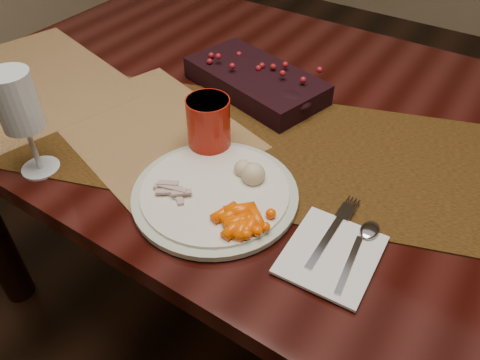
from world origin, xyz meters
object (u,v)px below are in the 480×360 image
Objects in this scene: dining_table at (307,242)px; turkey_shreds at (172,191)px; centerpiece at (255,77)px; baby_carrots at (234,221)px; wine_glass at (25,125)px; dinner_plate at (215,193)px; red_cup at (209,126)px; napkin at (331,254)px; mashed_potatoes at (249,170)px; placemat_main at (150,129)px.

turkey_shreds is (-0.12, -0.36, 0.40)m from dining_table.
turkey_shreds is at bearing -108.07° from dining_table.
centerpiece is 3.35× the size of baby_carrots.
centerpiece is at bearing 68.24° from wine_glass.
red_cup is at bearing 130.29° from dinner_plate.
centerpiece is at bearing 117.91° from baby_carrots.
red_cup is (-0.16, 0.15, 0.03)m from baby_carrots.
dining_table is at bearing -10.97° from centerpiece.
mashed_potatoes is at bearing 157.97° from napkin.
placemat_main is 0.48m from napkin.
wine_glass reaches higher than centerpiece.
red_cup reaches higher than dinner_plate.
napkin reaches higher than placemat_main.
placemat_main is 0.25m from wine_glass.
dinner_plate is at bearing 174.84° from napkin.
dinner_plate reaches higher than placemat_main.
dining_table is at bearing 47.97° from wine_glass.
baby_carrots is 0.16m from napkin.
baby_carrots is 1.36× the size of mashed_potatoes.
wine_glass is at bearing -170.18° from baby_carrots.
mashed_potatoes is 0.13m from red_cup.
baby_carrots reaches higher than dinner_plate.
red_cup is (-0.03, 0.15, 0.03)m from turkey_shreds.
baby_carrots is at bearing -7.76° from placemat_main.
dinner_plate is at bearing -68.54° from centerpiece.
wine_glass is (-0.09, -0.21, 0.10)m from placemat_main.
turkey_shreds reaches higher than placemat_main.
napkin is at bearing -62.36° from dining_table.
turkey_shreds is at bearing -77.56° from red_cup.
napkin reaches higher than dining_table.
dining_table is 0.52m from napkin.
napkin is 0.34m from red_cup.
wine_glass is (-0.35, -0.18, 0.06)m from mashed_potatoes.
placemat_main is at bearing 141.97° from turkey_shreds.
wine_glass is at bearing -171.84° from napkin.
napkin is (0.17, -0.32, 0.38)m from dining_table.
wine_glass reaches higher than dinner_plate.
placemat_main is at bearing 158.63° from dinner_plate.
turkey_shreds reaches higher than dinner_plate.
centerpiece reaches higher than dinner_plate.
red_cup reaches higher than dining_table.
turkey_shreds is 0.29m from napkin.
baby_carrots is 0.41m from wine_glass.
dinner_plate is 0.14m from red_cup.
mashed_potatoes is 0.14m from turkey_shreds.
centerpiece is at bearing 101.70° from turkey_shreds.
turkey_shreds is (0.08, -0.40, -0.01)m from centerpiece.
red_cup reaches higher than baby_carrots.
baby_carrots is (0.01, -0.36, 0.40)m from dining_table.
baby_carrots is at bearing -34.22° from dinner_plate.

